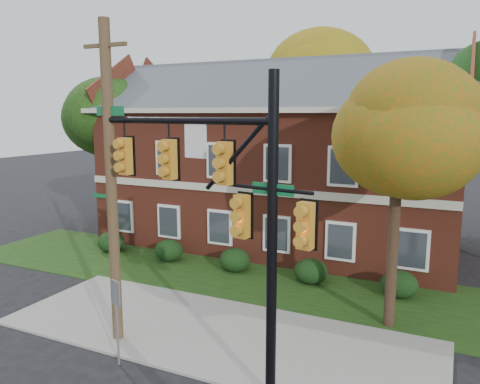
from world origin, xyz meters
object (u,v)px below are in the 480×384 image
at_px(hedge_far_right, 399,284).
at_px(traffic_signal, 223,198).
at_px(hedge_center, 235,260).
at_px(utility_pole, 111,185).
at_px(apartment_building, 278,152).
at_px(tree_far_rear, 340,85).
at_px(sign_post, 116,308).
at_px(hedge_left, 169,250).
at_px(tree_left_rear, 117,119).
at_px(hedge_far_left, 111,242).
at_px(hedge_right, 311,271).
at_px(tree_near_right, 407,123).

relative_size(hedge_far_right, traffic_signal, 0.18).
bearing_deg(hedge_center, utility_pole, -93.92).
height_order(apartment_building, hedge_center, apartment_building).
height_order(tree_far_rear, sign_post, tree_far_rear).
relative_size(tree_far_rear, sign_post, 4.67).
xyz_separation_m(hedge_left, tree_far_rear, (4.84, 13.09, 8.32)).
relative_size(hedge_center, tree_left_rear, 0.16).
distance_m(hedge_far_left, tree_far_rear, 17.61).
bearing_deg(utility_pole, hedge_far_right, 44.06).
bearing_deg(hedge_center, apartment_building, 90.00).
distance_m(hedge_far_left, utility_pole, 10.70).
relative_size(hedge_far_left, tree_far_rear, 0.12).
distance_m(traffic_signal, utility_pole, 4.11).
xyz_separation_m(hedge_center, tree_far_rear, (1.34, 13.09, 8.32)).
bearing_deg(hedge_far_right, hedge_left, 180.00).
height_order(hedge_right, traffic_signal, traffic_signal).
bearing_deg(hedge_far_right, traffic_signal, -113.39).
bearing_deg(hedge_far_right, apartment_building, 143.11).
bearing_deg(hedge_far_left, hedge_far_right, 0.00).
bearing_deg(hedge_left, tree_near_right, -14.81).
distance_m(apartment_building, traffic_signal, 13.69).
bearing_deg(tree_near_right, hedge_right, 142.72).
relative_size(tree_left_rear, sign_post, 3.60).
bearing_deg(hedge_right, hedge_far_left, 180.00).
relative_size(hedge_far_left, hedge_right, 1.00).
bearing_deg(tree_left_rear, hedge_far_left, -56.58).
bearing_deg(hedge_right, tree_near_right, -37.28).
bearing_deg(utility_pole, traffic_signal, -9.58).
xyz_separation_m(hedge_right, utility_pole, (-4.00, -7.30, 4.35)).
distance_m(hedge_left, hedge_far_right, 10.50).
bearing_deg(utility_pole, hedge_left, 112.21).
height_order(hedge_right, tree_far_rear, tree_far_rear).
bearing_deg(hedge_right, hedge_left, 180.00).
height_order(hedge_center, utility_pole, utility_pole).
bearing_deg(tree_far_rear, hedge_left, -110.29).
xyz_separation_m(hedge_right, tree_left_rear, (-13.23, 4.14, 6.16)).
relative_size(hedge_far_right, utility_pole, 0.15).
bearing_deg(traffic_signal, hedge_right, 99.69).
height_order(apartment_building, hedge_far_right, apartment_building).
bearing_deg(apartment_building, hedge_far_right, -36.89).
xyz_separation_m(tree_near_right, sign_post, (-6.72, -5.64, -4.99)).
height_order(tree_left_rear, traffic_signal, tree_left_rear).
distance_m(hedge_center, tree_left_rear, 12.23).
distance_m(tree_left_rear, utility_pole, 14.81).
xyz_separation_m(hedge_far_left, tree_near_right, (14.22, -2.83, 6.14)).
xyz_separation_m(hedge_far_left, hedge_left, (3.50, 0.00, 0.00)).
bearing_deg(hedge_left, sign_post, -64.73).
xyz_separation_m(hedge_right, tree_far_rear, (-2.16, 13.09, 8.32)).
xyz_separation_m(tree_far_rear, traffic_signal, (2.21, -21.06, -3.93)).
relative_size(traffic_signal, sign_post, 3.21).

